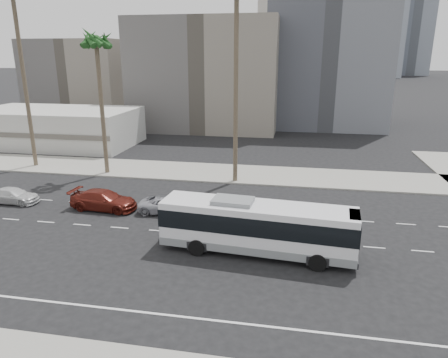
% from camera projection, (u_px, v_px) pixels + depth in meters
% --- Properties ---
extents(ground, '(700.00, 700.00, 0.00)m').
position_uv_depth(ground, '(240.00, 237.00, 28.50)').
color(ground, black).
rests_on(ground, ground).
extents(sidewalk_north, '(120.00, 7.00, 0.15)m').
position_uv_depth(sidewalk_north, '(261.00, 175.00, 43.07)').
color(sidewalk_north, gray).
rests_on(sidewalk_north, ground).
extents(commercial_low, '(22.00, 12.16, 5.00)m').
position_uv_depth(commercial_low, '(56.00, 127.00, 57.38)').
color(commercial_low, '#BAB8B1').
rests_on(commercial_low, ground).
extents(midrise_beige_west, '(24.00, 18.00, 18.00)m').
position_uv_depth(midrise_beige_west, '(209.00, 75.00, 70.28)').
color(midrise_beige_west, '#635F5B').
rests_on(midrise_beige_west, ground).
extents(midrise_gray_center, '(20.00, 20.00, 26.00)m').
position_uv_depth(midrise_gray_center, '(327.00, 51.00, 72.27)').
color(midrise_gray_center, '#4F515A').
rests_on(midrise_gray_center, ground).
extents(midrise_beige_far, '(18.00, 16.00, 15.00)m').
position_uv_depth(midrise_beige_far, '(85.00, 80.00, 79.89)').
color(midrise_beige_far, '#635F5B').
rests_on(midrise_beige_far, ground).
extents(civic_tower, '(42.00, 42.00, 129.00)m').
position_uv_depth(civic_tower, '(295.00, 10.00, 252.76)').
color(civic_tower, beige).
rests_on(civic_tower, ground).
extents(highrise_right, '(26.00, 26.00, 70.00)m').
position_uv_depth(highrise_right, '(379.00, 13.00, 226.99)').
color(highrise_right, slate).
rests_on(highrise_right, ground).
extents(highrise_far, '(22.00, 22.00, 60.00)m').
position_uv_depth(highrise_far, '(412.00, 25.00, 252.39)').
color(highrise_far, slate).
rests_on(highrise_far, ground).
extents(city_bus, '(12.51, 3.79, 3.54)m').
position_uv_depth(city_bus, '(257.00, 226.00, 25.75)').
color(city_bus, silver).
rests_on(city_bus, ground).
extents(car_a, '(2.30, 4.80, 1.32)m').
position_uv_depth(car_a, '(169.00, 205.00, 32.72)').
color(car_a, '#A8A8B0').
rests_on(car_a, ground).
extents(car_b, '(2.56, 5.67, 1.61)m').
position_uv_depth(car_b, '(104.00, 200.00, 33.46)').
color(car_b, '#5F1B13').
rests_on(car_b, ground).
extents(car_c, '(1.82, 4.45, 1.29)m').
position_uv_depth(car_c, '(13.00, 196.00, 34.97)').
color(car_c, silver).
rests_on(car_c, ground).
extents(palm_mid, '(4.78, 4.78, 14.78)m').
position_uv_depth(palm_mid, '(96.00, 44.00, 39.97)').
color(palm_mid, brown).
rests_on(palm_mid, ground).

